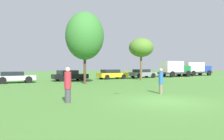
{
  "coord_description": "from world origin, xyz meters",
  "views": [
    {
      "loc": [
        -8.33,
        -8.47,
        1.9
      ],
      "look_at": [
        -1.37,
        3.25,
        1.6
      ],
      "focal_mm": 35.34,
      "sensor_mm": 36.0,
      "label": 1
    }
  ],
  "objects_px": {
    "tree_2": "(141,48)",
    "delivery_truck_blue": "(195,68)",
    "parked_car_black": "(69,75)",
    "frisbee": "(126,71)",
    "parked_car_silver": "(14,77)",
    "parked_car_yellow": "(112,74)",
    "person_thrower": "(68,85)",
    "tree_1": "(85,36)",
    "delivery_truck_green": "(174,68)",
    "parked_car_grey": "(143,73)",
    "person_catcher": "(161,81)"
  },
  "relations": [
    {
      "from": "person_thrower",
      "to": "parked_car_yellow",
      "type": "distance_m",
      "value": 19.21
    },
    {
      "from": "parked_car_black",
      "to": "person_catcher",
      "type": "bearing_deg",
      "value": -83.69
    },
    {
      "from": "person_thrower",
      "to": "parked_car_silver",
      "type": "height_order",
      "value": "person_thrower"
    },
    {
      "from": "parked_car_silver",
      "to": "parked_car_yellow",
      "type": "distance_m",
      "value": 12.38
    },
    {
      "from": "delivery_truck_green",
      "to": "frisbee",
      "type": "bearing_deg",
      "value": -140.45
    },
    {
      "from": "parked_car_grey",
      "to": "delivery_truck_blue",
      "type": "distance_m",
      "value": 12.28
    },
    {
      "from": "parked_car_silver",
      "to": "parked_car_yellow",
      "type": "height_order",
      "value": "parked_car_yellow"
    },
    {
      "from": "parked_car_silver",
      "to": "parked_car_grey",
      "type": "xyz_separation_m",
      "value": [
        17.75,
        0.54,
        0.03
      ]
    },
    {
      "from": "tree_1",
      "to": "parked_car_grey",
      "type": "bearing_deg",
      "value": 24.31
    },
    {
      "from": "frisbee",
      "to": "tree_1",
      "type": "height_order",
      "value": "tree_1"
    },
    {
      "from": "parked_car_black",
      "to": "parked_car_yellow",
      "type": "height_order",
      "value": "parked_car_yellow"
    },
    {
      "from": "tree_2",
      "to": "parked_car_grey",
      "type": "bearing_deg",
      "value": 49.29
    },
    {
      "from": "tree_2",
      "to": "delivery_truck_blue",
      "type": "xyz_separation_m",
      "value": [
        15.81,
        4.47,
        -2.77
      ]
    },
    {
      "from": "parked_car_yellow",
      "to": "delivery_truck_blue",
      "type": "distance_m",
      "value": 17.66
    },
    {
      "from": "person_thrower",
      "to": "parked_car_black",
      "type": "distance_m",
      "value": 15.91
    },
    {
      "from": "parked_car_yellow",
      "to": "delivery_truck_green",
      "type": "height_order",
      "value": "delivery_truck_green"
    },
    {
      "from": "person_thrower",
      "to": "delivery_truck_green",
      "type": "relative_size",
      "value": 0.32
    },
    {
      "from": "parked_car_yellow",
      "to": "parked_car_grey",
      "type": "relative_size",
      "value": 1.01
    },
    {
      "from": "parked_car_silver",
      "to": "parked_car_black",
      "type": "xyz_separation_m",
      "value": [
        6.16,
        0.17,
        0.01
      ]
    },
    {
      "from": "tree_1",
      "to": "parked_car_grey",
      "type": "xyz_separation_m",
      "value": [
        11.7,
        5.28,
        -4.18
      ]
    },
    {
      "from": "frisbee",
      "to": "parked_car_black",
      "type": "relative_size",
      "value": 0.07
    },
    {
      "from": "tree_1",
      "to": "delivery_truck_blue",
      "type": "bearing_deg",
      "value": 13.21
    },
    {
      "from": "parked_car_black",
      "to": "delivery_truck_blue",
      "type": "distance_m",
      "value": 23.86
    },
    {
      "from": "frisbee",
      "to": "delivery_truck_blue",
      "type": "height_order",
      "value": "delivery_truck_blue"
    },
    {
      "from": "frisbee",
      "to": "person_thrower",
      "type": "bearing_deg",
      "value": -179.5
    },
    {
      "from": "tree_1",
      "to": "delivery_truck_green",
      "type": "xyz_separation_m",
      "value": [
        17.89,
        4.91,
        -3.5
      ]
    },
    {
      "from": "person_catcher",
      "to": "parked_car_yellow",
      "type": "distance_m",
      "value": 15.97
    },
    {
      "from": "tree_1",
      "to": "delivery_truck_blue",
      "type": "distance_m",
      "value": 24.86
    },
    {
      "from": "frisbee",
      "to": "parked_car_silver",
      "type": "bearing_deg",
      "value": 106.21
    },
    {
      "from": "tree_1",
      "to": "delivery_truck_blue",
      "type": "relative_size",
      "value": 1.12
    },
    {
      "from": "tree_2",
      "to": "parked_car_silver",
      "type": "relative_size",
      "value": 1.3
    },
    {
      "from": "tree_1",
      "to": "delivery_truck_green",
      "type": "height_order",
      "value": "tree_1"
    },
    {
      "from": "parked_car_black",
      "to": "frisbee",
      "type": "bearing_deg",
      "value": -94.81
    },
    {
      "from": "frisbee",
      "to": "tree_1",
      "type": "xyz_separation_m",
      "value": [
        1.76,
        10.0,
        3.33
      ]
    },
    {
      "from": "parked_car_grey",
      "to": "tree_2",
      "type": "bearing_deg",
      "value": -128.35
    },
    {
      "from": "parked_car_silver",
      "to": "parked_car_black",
      "type": "distance_m",
      "value": 6.17
    },
    {
      "from": "person_thrower",
      "to": "parked_car_black",
      "type": "height_order",
      "value": "person_thrower"
    },
    {
      "from": "frisbee",
      "to": "parked_car_grey",
      "type": "height_order",
      "value": "frisbee"
    },
    {
      "from": "frisbee",
      "to": "delivery_truck_blue",
      "type": "relative_size",
      "value": 0.04
    },
    {
      "from": "parked_car_black",
      "to": "delivery_truck_green",
      "type": "relative_size",
      "value": 0.76
    },
    {
      "from": "person_thrower",
      "to": "parked_car_yellow",
      "type": "bearing_deg",
      "value": 51.12
    },
    {
      "from": "tree_1",
      "to": "parked_car_grey",
      "type": "distance_m",
      "value": 13.5
    },
    {
      "from": "parked_car_black",
      "to": "person_thrower",
      "type": "bearing_deg",
      "value": -107.63
    },
    {
      "from": "tree_2",
      "to": "parked_car_silver",
      "type": "bearing_deg",
      "value": 165.82
    },
    {
      "from": "frisbee",
      "to": "delivery_truck_blue",
      "type": "xyz_separation_m",
      "value": [
        25.72,
        15.62,
        -0.23
      ]
    },
    {
      "from": "delivery_truck_green",
      "to": "tree_2",
      "type": "bearing_deg",
      "value": -156.56
    },
    {
      "from": "parked_car_black",
      "to": "delivery_truck_blue",
      "type": "bearing_deg",
      "value": 4.05
    },
    {
      "from": "frisbee",
      "to": "parked_car_black",
      "type": "xyz_separation_m",
      "value": [
        1.88,
        14.92,
        -0.86
      ]
    },
    {
      "from": "frisbee",
      "to": "parked_car_black",
      "type": "height_order",
      "value": "frisbee"
    },
    {
      "from": "tree_2",
      "to": "parked_car_black",
      "type": "relative_size",
      "value": 1.24
    }
  ]
}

